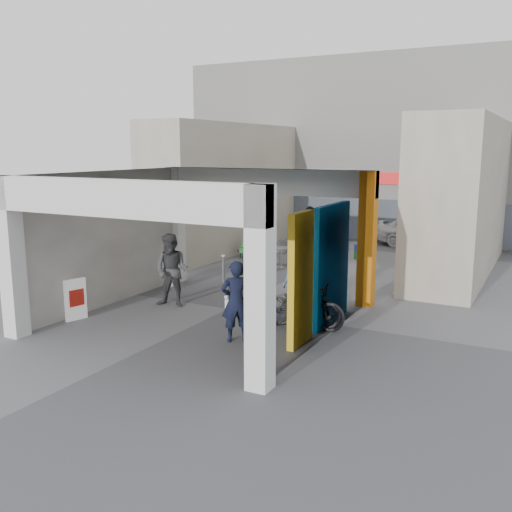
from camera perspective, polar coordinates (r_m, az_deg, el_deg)
The scene contains 21 objects.
ground at distance 14.71m, azimuth -2.82°, elevation -5.30°, with size 90.00×90.00×0.00m, color #5C5C61.
arcade_canopy at distance 13.27m, azimuth -2.70°, elevation 3.11°, with size 6.40×6.45×6.40m.
far_building at distance 27.13m, azimuth 12.57°, elevation 10.35°, with size 18.00×4.08×8.00m.
plaza_bldg_left at distance 22.94m, azimuth -3.02°, elevation 6.83°, with size 2.00×9.00×5.00m, color #BCB29C.
plaza_bldg_right at distance 19.90m, azimuth 19.95°, elevation 5.61°, with size 2.00×9.00×5.00m, color #BCB29C.
bollard_left at distance 17.50m, azimuth -3.27°, elevation -1.31°, with size 0.09×0.09×0.82m, color #95979D.
bollard_center at distance 16.77m, azimuth 1.03°, elevation -1.65°, with size 0.09×0.09×0.92m, color #95979D.
bollard_right at distance 15.87m, azimuth 6.19°, elevation -2.47°, with size 0.09×0.09×0.90m, color #95979D.
advert_board_near at distance 14.32m, azimuth -17.59°, elevation -4.15°, with size 0.22×0.55×1.00m.
advert_board_far at distance 17.23m, azimuth -8.27°, elevation -1.28°, with size 0.15×0.56×1.00m.
cafe_set at distance 19.87m, azimuth 2.49°, elevation -0.17°, with size 1.42×1.14×0.86m.
produce_stand at distance 21.30m, azimuth -0.06°, elevation 0.62°, with size 1.21×0.66×0.80m.
crate_stack at distance 21.57m, azimuth 10.38°, elevation 0.47°, with size 0.54×0.48×0.56m.
border_collie at distance 14.01m, azimuth -2.51°, elevation -4.95°, with size 0.26×0.50×0.69m.
man_with_dog at distance 12.08m, azimuth -2.01°, elevation -4.56°, with size 0.64×0.42×1.75m, color black.
man_back_turned at distance 14.88m, azimuth -8.42°, elevation -1.43°, with size 0.93×0.72×1.91m, color #3E3F41.
man_elderly at distance 14.43m, azimuth 4.43°, elevation -2.02°, with size 0.86×0.56×1.76m, color #506F9C.
man_crates at distance 20.86m, azimuth 5.37°, elevation 2.26°, with size 1.17×0.49×2.00m, color black.
bicycle_front at distance 13.08m, azimuth 4.62°, elevation -4.97°, with size 0.70×2.01×1.06m, color black.
bicycle_rear at distance 13.10m, azimuth 4.66°, elevation -4.92°, with size 0.50×1.78×1.07m, color black.
white_van at distance 24.27m, azimuth 16.94°, elevation 2.38°, with size 1.71×4.26×1.45m, color silver.
Camera 1 is at (7.22, -12.15, 4.07)m, focal length 40.00 mm.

